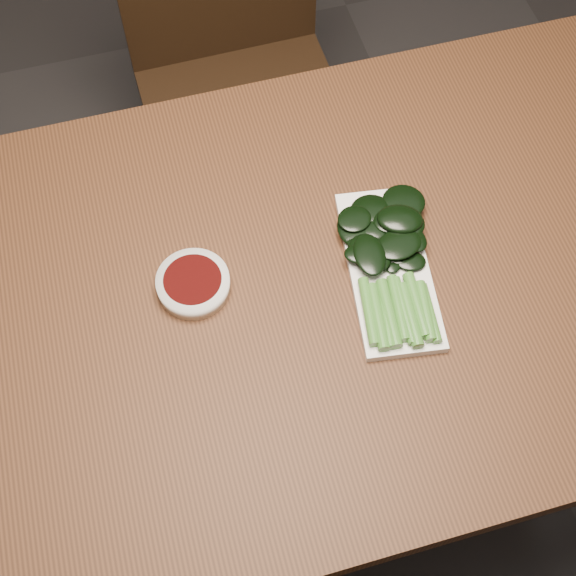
# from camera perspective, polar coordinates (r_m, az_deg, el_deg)

# --- Properties ---
(ground) EXTENTS (6.00, 6.00, 0.00)m
(ground) POSITION_cam_1_polar(r_m,az_deg,el_deg) (1.86, 0.18, -11.16)
(ground) COLOR #2A2828
(ground) RESTS_ON ground
(table) EXTENTS (1.40, 0.80, 0.75)m
(table) POSITION_cam_1_polar(r_m,az_deg,el_deg) (1.24, 0.27, -1.46)
(table) COLOR #482714
(table) RESTS_ON ground
(chair_far) EXTENTS (0.43, 0.43, 0.89)m
(chair_far) POSITION_cam_1_polar(r_m,az_deg,el_deg) (1.79, -3.66, 14.98)
(chair_far) COLOR black
(chair_far) RESTS_ON ground
(sauce_bowl) EXTENTS (0.11, 0.11, 0.03)m
(sauce_bowl) POSITION_cam_1_polar(r_m,az_deg,el_deg) (1.17, -6.75, 0.31)
(sauce_bowl) COLOR white
(sauce_bowl) RESTS_ON table
(serving_plate) EXTENTS (0.15, 0.29, 0.01)m
(serving_plate) POSITION_cam_1_polar(r_m,az_deg,el_deg) (1.19, 7.17, 1.30)
(serving_plate) COLOR white
(serving_plate) RESTS_ON table
(gai_lan) EXTENTS (0.17, 0.28, 0.03)m
(gai_lan) POSITION_cam_1_polar(r_m,az_deg,el_deg) (1.18, 7.26, 2.35)
(gai_lan) COLOR #45842D
(gai_lan) RESTS_ON serving_plate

